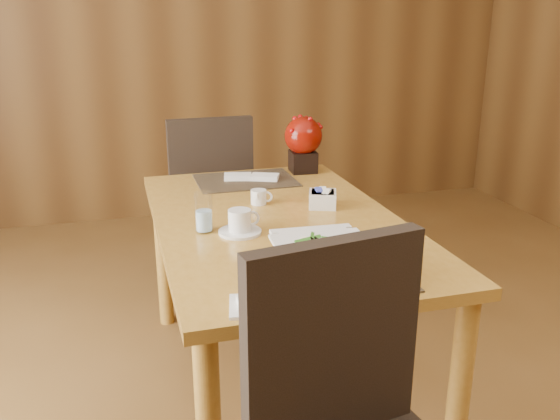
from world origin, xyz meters
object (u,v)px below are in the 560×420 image
object	(u,v)px
soup_setting	(322,262)
bread_plate	(255,306)
coffee_cup	(240,223)
far_chair	(208,193)
berry_decor	(303,141)
dining_table	(278,242)
creamer_jug	(259,197)
water_glass	(204,212)
sugar_caddy	(323,199)

from	to	relation	value
soup_setting	bread_plate	world-z (taller)	soup_setting
coffee_cup	far_chair	distance (m)	1.18
soup_setting	coffee_cup	bearing A→B (deg)	111.31
soup_setting	berry_decor	xyz separation A→B (m)	(0.33, 1.20, 0.09)
dining_table	creamer_jug	xyz separation A→B (m)	(-0.03, 0.20, 0.13)
soup_setting	creamer_jug	distance (m)	0.76
coffee_cup	water_glass	xyz separation A→B (m)	(-0.12, 0.05, 0.04)
creamer_jug	bread_plate	world-z (taller)	creamer_jug
creamer_jug	sugar_caddy	distance (m)	0.26
sugar_caddy	far_chair	size ratio (longest dim) A/B	0.11
coffee_cup	bread_plate	xyz separation A→B (m)	(-0.08, -0.56, -0.03)
coffee_cup	sugar_caddy	xyz separation A→B (m)	(0.38, 0.20, -0.01)
creamer_jug	dining_table	bearing A→B (deg)	-58.57
coffee_cup	water_glass	distance (m)	0.13
soup_setting	bread_plate	distance (m)	0.26
water_glass	far_chair	size ratio (longest dim) A/B	0.15
soup_setting	water_glass	xyz separation A→B (m)	(-0.26, 0.50, 0.01)
soup_setting	sugar_caddy	bearing A→B (deg)	73.22
creamer_jug	berry_decor	size ratio (longest dim) A/B	0.30
berry_decor	far_chair	world-z (taller)	berry_decor
water_glass	far_chair	xyz separation A→B (m)	(0.19, 1.11, -0.27)
soup_setting	water_glass	size ratio (longest dim) A/B	2.13
coffee_cup	berry_decor	size ratio (longest dim) A/B	0.57
dining_table	far_chair	bearing A→B (deg)	95.54
soup_setting	far_chair	xyz separation A→B (m)	(-0.08, 1.60, -0.25)
creamer_jug	far_chair	world-z (taller)	far_chair
berry_decor	coffee_cup	bearing A→B (deg)	-122.41
sugar_caddy	coffee_cup	bearing A→B (deg)	-152.04
coffee_cup	berry_decor	world-z (taller)	berry_decor
coffee_cup	far_chair	xyz separation A→B (m)	(0.07, 1.16, -0.23)
soup_setting	water_glass	world-z (taller)	water_glass
soup_setting	coffee_cup	distance (m)	0.47
berry_decor	bread_plate	world-z (taller)	berry_decor
sugar_caddy	creamer_jug	bearing A→B (deg)	155.88
dining_table	bread_plate	distance (m)	0.72
dining_table	bread_plate	size ratio (longest dim) A/B	11.25
creamer_jug	sugar_caddy	world-z (taller)	sugar_caddy
sugar_caddy	dining_table	bearing A→B (deg)	-157.08
coffee_cup	far_chair	bearing A→B (deg)	86.57
water_glass	creamer_jug	world-z (taller)	water_glass
dining_table	far_chair	world-z (taller)	far_chair
dining_table	berry_decor	xyz separation A→B (m)	(0.31, 0.64, 0.25)
bread_plate	far_chair	size ratio (longest dim) A/B	0.14
berry_decor	far_chair	bearing A→B (deg)	135.41
coffee_cup	creamer_jug	distance (m)	0.34
dining_table	coffee_cup	world-z (taller)	coffee_cup
water_glass	bread_plate	size ratio (longest dim) A/B	1.10
soup_setting	sugar_caddy	size ratio (longest dim) A/B	2.93
soup_setting	bread_plate	size ratio (longest dim) A/B	2.34
creamer_jug	sugar_caddy	xyz separation A→B (m)	(0.24, -0.11, 0.00)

